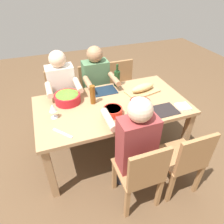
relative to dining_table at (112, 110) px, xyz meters
The scene contains 22 objects.
ground_plane 0.65m from the dining_table, ahead, with size 8.00×8.00×0.00m, color brown.
dining_table is the anchor object (origin of this frame).
chair_near_left 0.94m from the dining_table, 120.67° to the right, with size 0.40×0.40×0.85m.
chair_near_right 0.94m from the dining_table, 59.33° to the right, with size 0.40×0.40×0.85m.
diner_near_right 0.77m from the dining_table, 52.32° to the right, with size 0.41×0.53×1.20m.
chair_near_center 0.81m from the dining_table, 90.00° to the right, with size 0.40×0.40×0.85m.
diner_near_center 0.61m from the dining_table, 90.00° to the right, with size 0.41×0.53×1.20m.
chair_far_left 0.94m from the dining_table, 120.67° to the left, with size 0.40×0.40×0.85m.
chair_far_center 0.81m from the dining_table, 90.00° to the left, with size 0.40×0.40×0.85m.
diner_far_center 0.61m from the dining_table, 90.00° to the left, with size 0.41×0.53×1.20m.
serving_bowl_pasta 0.35m from the dining_table, 140.19° to the left, with size 0.22×0.22×0.11m.
serving_bowl_salad 0.53m from the dining_table, 24.97° to the right, with size 0.29×0.29×0.10m.
serving_bowl_fruit 0.23m from the dining_table, 72.02° to the left, with size 0.20×0.20×0.08m.
cutting_board 0.47m from the dining_table, 164.88° to the right, with size 0.40×0.22×0.02m, color tan.
bread_loaf 0.48m from the dining_table, 164.88° to the right, with size 0.32×0.11×0.09m, color tan.
wine_bottle 0.48m from the dining_table, 118.35° to the right, with size 0.08×0.08×0.29m.
beer_bottle 0.29m from the dining_table, 26.23° to the right, with size 0.06×0.06×0.22m, color brown.
wine_glass 0.68m from the dining_table, ahead, with size 0.08×0.08×0.17m.
placemat_near_center 0.32m from the dining_table, 90.00° to the right, with size 0.32×0.23×0.01m, color #142333.
placemat_far_left 0.57m from the dining_table, 146.62° to the left, with size 0.32×0.23×0.01m, color black.
carving_knife 0.68m from the dining_table, 26.93° to the left, with size 0.23×0.02×0.01m, color silver.
napkin_stack 0.79m from the dining_table, 154.97° to the left, with size 0.14×0.14×0.02m, color white.
Camera 1 is at (0.65, 1.79, 2.02)m, focal length 32.53 mm.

